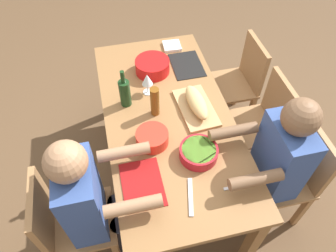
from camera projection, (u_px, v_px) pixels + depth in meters
The scene contains 21 objects.
ground_plane at pixel (168, 173), 2.69m from camera, with size 8.00×8.00×0.00m, color brown.
dining_table at pixel (168, 124), 2.19m from camera, with size 1.73×0.84×0.74m.
chair_near_right at pixel (67, 221), 1.92m from camera, with size 0.40×0.40×0.85m.
diner_near_right at pixel (91, 199), 1.78m from camera, with size 0.41×0.53×1.20m.
chair_far_center at pixel (262, 121), 2.43m from camera, with size 0.40×0.40×0.85m.
chair_far_right at pixel (291, 173), 2.13m from camera, with size 0.40×0.40×0.85m.
diner_far_right at pixel (274, 161), 1.94m from camera, with size 0.41×0.53×1.20m.
chair_far_left at pixel (239, 80), 2.72m from camera, with size 0.40×0.40×0.85m.
serving_bowl_greens at pixel (152, 65), 2.36m from camera, with size 0.26×0.26×0.10m.
serving_bowl_fruit at pixel (152, 137), 1.94m from camera, with size 0.20×0.20×0.09m.
serving_bowl_salad at pixel (199, 152), 1.88m from camera, with size 0.23×0.23×0.07m.
cutting_board at pixel (196, 108), 2.15m from camera, with size 0.40×0.22×0.02m, color tan.
bread_loaf at pixel (196, 102), 2.11m from camera, with size 0.32×0.11×0.09m, color tan.
wine_bottle at pixel (125, 92), 2.11m from camera, with size 0.08×0.08×0.29m.
beer_bottle at pixel (155, 102), 2.05m from camera, with size 0.06×0.06×0.22m, color brown.
wine_glass at pixel (147, 80), 2.17m from camera, with size 0.08×0.08×0.17m.
placemat_near_right at pixel (142, 184), 1.79m from camera, with size 0.32×0.23×0.01m, color maroon.
fork_far_right at pixel (238, 187), 1.77m from camera, with size 0.02×0.17×0.01m, color silver.
placemat_far_left at pixel (187, 65), 2.45m from camera, with size 0.32×0.23×0.01m, color black.
carving_knife at pixel (191, 197), 1.74m from camera, with size 0.23×0.02×0.01m, color silver.
napkin_stack at pixel (172, 46), 2.59m from camera, with size 0.14×0.14×0.02m, color white.
Camera 1 is at (1.37, -0.32, 2.33)m, focal length 33.68 mm.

